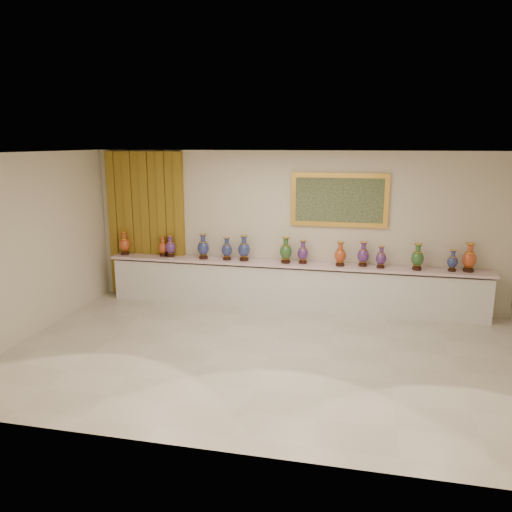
{
  "coord_description": "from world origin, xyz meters",
  "views": [
    {
      "loc": [
        1.3,
        -6.93,
        3.15
      ],
      "look_at": [
        -0.58,
        1.7,
        1.13
      ],
      "focal_mm": 35.0,
      "sensor_mm": 36.0,
      "label": 1
    }
  ],
  "objects": [
    {
      "name": "vase_8",
      "position": [
        0.91,
        2.21,
        1.11
      ],
      "size": [
        0.23,
        0.23,
        0.46
      ],
      "rotation": [
        0.0,
        0.0,
        -0.06
      ],
      "color": "black",
      "rests_on": "counter"
    },
    {
      "name": "counter",
      "position": [
        0.0,
        2.27,
        0.44
      ],
      "size": [
        7.28,
        0.48,
        0.9
      ],
      "color": "white",
      "rests_on": "ground"
    },
    {
      "name": "vase_7",
      "position": [
        0.21,
        2.26,
        1.1
      ],
      "size": [
        0.25,
        0.25,
        0.45
      ],
      "rotation": [
        0.0,
        0.0,
        -0.22
      ],
      "color": "black",
      "rests_on": "counter"
    },
    {
      "name": "label_card",
      "position": [
        -2.42,
        2.13,
        0.9
      ],
      "size": [
        0.1,
        0.06,
        0.0
      ],
      "primitive_type": "cube",
      "color": "white",
      "rests_on": "counter"
    },
    {
      "name": "vase_11",
      "position": [
        2.29,
        2.22,
        1.12
      ],
      "size": [
        0.24,
        0.24,
        0.48
      ],
      "rotation": [
        0.0,
        0.0,
        0.07
      ],
      "color": "black",
      "rests_on": "counter"
    },
    {
      "name": "vase_1",
      "position": [
        -2.62,
        2.28,
        1.08
      ],
      "size": [
        0.23,
        0.23,
        0.41
      ],
      "rotation": [
        0.0,
        0.0,
        -0.22
      ],
      "color": "black",
      "rests_on": "counter"
    },
    {
      "name": "vase_9",
      "position": [
        1.33,
        2.29,
        1.11
      ],
      "size": [
        0.24,
        0.24,
        0.46
      ],
      "rotation": [
        0.0,
        0.0,
        -0.12
      ],
      "color": "black",
      "rests_on": "counter"
    },
    {
      "name": "vase_0",
      "position": [
        -3.45,
        2.25,
        1.12
      ],
      "size": [
        0.23,
        0.23,
        0.48
      ],
      "rotation": [
        0.0,
        0.0,
        -0.04
      ],
      "color": "black",
      "rests_on": "counter"
    },
    {
      "name": "vase_5",
      "position": [
        -0.93,
        2.25,
        1.12
      ],
      "size": [
        0.29,
        0.29,
        0.5
      ],
      "rotation": [
        0.0,
        0.0,
        0.33
      ],
      "color": "black",
      "rests_on": "counter"
    },
    {
      "name": "vase_2",
      "position": [
        -2.45,
        2.26,
        1.1
      ],
      "size": [
        0.26,
        0.26,
        0.44
      ],
      "rotation": [
        0.0,
        0.0,
        0.37
      ],
      "color": "black",
      "rests_on": "counter"
    },
    {
      "name": "vase_3",
      "position": [
        -1.76,
        2.23,
        1.12
      ],
      "size": [
        0.3,
        0.3,
        0.5
      ],
      "rotation": [
        0.0,
        0.0,
        -0.36
      ],
      "color": "black",
      "rests_on": "counter"
    },
    {
      "name": "vase_6",
      "position": [
        -0.11,
        2.22,
        1.13
      ],
      "size": [
        0.24,
        0.24,
        0.5
      ],
      "rotation": [
        0.0,
        0.0,
        0.03
      ],
      "color": "black",
      "rests_on": "counter"
    },
    {
      "name": "ground",
      "position": [
        0.0,
        0.0,
        0.0
      ],
      "size": [
        8.0,
        8.0,
        0.0
      ],
      "primitive_type": "plane",
      "color": "beige",
      "rests_on": "ground"
    },
    {
      "name": "vase_10",
      "position": [
        1.65,
        2.22,
        1.08
      ],
      "size": [
        0.23,
        0.23,
        0.41
      ],
      "rotation": [
        0.0,
        0.0,
        0.27
      ],
      "color": "black",
      "rests_on": "counter"
    },
    {
      "name": "vase_4",
      "position": [
        -1.28,
        2.25,
        1.1
      ],
      "size": [
        0.27,
        0.27,
        0.45
      ],
      "rotation": [
        0.0,
        0.0,
        -0.37
      ],
      "color": "black",
      "rests_on": "counter"
    },
    {
      "name": "vase_12",
      "position": [
        2.89,
        2.24,
        1.07
      ],
      "size": [
        0.24,
        0.24,
        0.39
      ],
      "rotation": [
        0.0,
        0.0,
        -0.43
      ],
      "color": "black",
      "rests_on": "counter"
    },
    {
      "name": "room",
      "position": [
        -2.41,
        2.44,
        1.6
      ],
      "size": [
        8.0,
        8.0,
        8.0
      ],
      "color": "beige",
      "rests_on": "ground"
    },
    {
      "name": "vase_13",
      "position": [
        3.17,
        2.28,
        1.13
      ],
      "size": [
        0.3,
        0.3,
        0.52
      ],
      "rotation": [
        0.0,
        0.0,
        -0.32
      ],
      "color": "black",
      "rests_on": "counter"
    }
  ]
}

